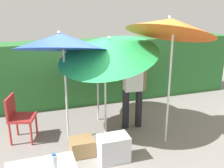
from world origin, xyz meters
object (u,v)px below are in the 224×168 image
object	(u,v)px
umbrella_rainbow	(61,42)
chair_plastic	(18,116)
cooler_box	(114,148)
crate_cardboard	(82,147)
umbrella_yellow	(97,51)
bottle_water	(54,164)
umbrella_navy	(107,48)
umbrella_orange	(171,27)
person_vendor	(133,85)

from	to	relation	value
umbrella_rainbow	chair_plastic	bearing A→B (deg)	166.94
chair_plastic	cooler_box	xyz separation A→B (m)	(1.48, -1.17, -0.29)
umbrella_rainbow	chair_plastic	size ratio (longest dim) A/B	2.52
crate_cardboard	umbrella_rainbow	bearing A→B (deg)	104.56
umbrella_yellow	bottle_water	distance (m)	2.96
umbrella_navy	cooler_box	distance (m)	1.73
chair_plastic	cooler_box	distance (m)	1.91
umbrella_yellow	crate_cardboard	distance (m)	1.98
umbrella_rainbow	chair_plastic	distance (m)	1.62
umbrella_orange	cooler_box	size ratio (longest dim) A/B	5.13
chair_plastic	cooler_box	bearing A→B (deg)	-38.36
person_vendor	cooler_box	size ratio (longest dim) A/B	3.74
umbrella_orange	bottle_water	bearing A→B (deg)	-148.04
umbrella_yellow	umbrella_orange	bearing A→B (deg)	-53.52
umbrella_orange	crate_cardboard	world-z (taller)	umbrella_orange
person_vendor	chair_plastic	xyz separation A→B (m)	(-2.23, 0.16, -0.42)
person_vendor	umbrella_navy	bearing A→B (deg)	-159.20
umbrella_rainbow	umbrella_navy	world-z (taller)	umbrella_navy
crate_cardboard	umbrella_yellow	bearing A→B (deg)	63.37
umbrella_navy	person_vendor	distance (m)	1.05
umbrella_rainbow	umbrella_orange	size ratio (longest dim) A/B	0.87
umbrella_rainbow	crate_cardboard	distance (m)	1.85
umbrella_yellow	crate_cardboard	size ratio (longest dim) A/B	4.34
umbrella_rainbow	chair_plastic	world-z (taller)	umbrella_rainbow
umbrella_orange	crate_cardboard	distance (m)	2.53
cooler_box	crate_cardboard	distance (m)	0.57
umbrella_rainbow	cooler_box	xyz separation A→B (m)	(0.63, -0.98, -1.65)
bottle_water	person_vendor	bearing A→B (deg)	49.08
crate_cardboard	bottle_water	distance (m)	1.64
umbrella_navy	person_vendor	bearing A→B (deg)	20.80
chair_plastic	umbrella_yellow	bearing A→B (deg)	13.59
umbrella_rainbow	cooler_box	world-z (taller)	umbrella_rainbow
umbrella_rainbow	crate_cardboard	bearing A→B (deg)	-75.44
chair_plastic	umbrella_rainbow	bearing A→B (deg)	-13.06
umbrella_yellow	bottle_water	xyz separation A→B (m)	(-1.19, -2.61, -0.72)
umbrella_yellow	cooler_box	distance (m)	2.07
cooler_box	chair_plastic	bearing A→B (deg)	141.64
person_vendor	cooler_box	world-z (taller)	person_vendor
umbrella_navy	crate_cardboard	xyz separation A→B (m)	(-0.60, -0.46, -1.61)
person_vendor	bottle_water	size ratio (longest dim) A/B	7.83
cooler_box	umbrella_yellow	bearing A→B (deg)	84.27
umbrella_orange	crate_cardboard	xyz separation A→B (m)	(-1.57, 0.04, -1.99)
cooler_box	crate_cardboard	size ratio (longest dim) A/B	1.25
umbrella_navy	cooler_box	xyz separation A→B (m)	(-0.14, -0.78, -1.54)
umbrella_yellow	chair_plastic	xyz separation A→B (m)	(-1.64, -0.40, -1.05)
umbrella_yellow	cooler_box	xyz separation A→B (m)	(-0.16, -1.57, -1.34)
umbrella_navy	bottle_water	world-z (taller)	umbrella_navy
person_vendor	umbrella_orange	bearing A→B (deg)	-63.80
umbrella_rainbow	crate_cardboard	world-z (taller)	umbrella_rainbow
umbrella_rainbow	cooler_box	bearing A→B (deg)	-57.04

